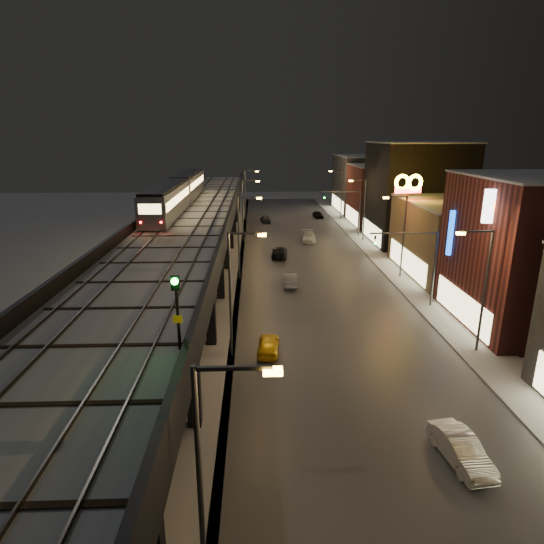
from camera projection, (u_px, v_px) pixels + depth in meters
name	position (u px, v px, depth m)	size (l,w,h in m)	color
ground	(234.00, 494.00, 19.93)	(220.00, 220.00, 0.00)	silver
road_surface	(310.00, 268.00, 53.67)	(17.00, 120.00, 0.06)	#46474D
sidewalk_right	(394.00, 267.00, 54.02)	(4.00, 120.00, 0.14)	#9FA1A8
under_viaduct_pavement	(195.00, 269.00, 53.18)	(11.00, 120.00, 0.06)	#9FA1A8
elevated_viaduct	(189.00, 227.00, 48.54)	(9.00, 100.00, 6.30)	black
viaduct_trackbed	(189.00, 220.00, 48.44)	(8.40, 100.00, 0.32)	#B2B7C1
viaduct_parapet_streetside	(230.00, 215.00, 48.49)	(0.30, 100.00, 1.10)	black
viaduct_parapet_far	(148.00, 216.00, 48.18)	(0.30, 100.00, 1.10)	black
building_b	(542.00, 253.00, 36.25)	(12.20, 12.20, 12.16)	maroon
building_c	(462.00, 239.00, 50.22)	(12.20, 15.20, 8.16)	brown
building_d	(416.00, 193.00, 64.65)	(12.20, 13.20, 14.16)	black
building_e	(387.00, 195.00, 78.62)	(12.20, 12.20, 10.16)	maroon
building_f	(368.00, 184.00, 91.87)	(12.20, 16.20, 11.16)	#383838
streetlight_left_0	(209.00, 478.00, 13.62)	(2.57, 0.28, 9.00)	#38383A
streetlight_left_1	(234.00, 286.00, 30.83)	(2.57, 0.28, 9.00)	#38383A
streetlight_right_1	(482.00, 283.00, 31.45)	(2.56, 0.28, 9.00)	#38383A
streetlight_left_2	(241.00, 232.00, 48.05)	(2.57, 0.28, 9.00)	#38383A
streetlight_right_2	(401.00, 231.00, 48.67)	(2.56, 0.28, 9.00)	#38383A
streetlight_left_3	(245.00, 206.00, 65.26)	(2.57, 0.28, 9.00)	#38383A
streetlight_right_3	(363.00, 206.00, 65.88)	(2.56, 0.28, 9.00)	#38383A
streetlight_left_4	(247.00, 191.00, 82.48)	(2.57, 0.28, 9.00)	#38383A
streetlight_right_4	(340.00, 191.00, 83.10)	(2.56, 0.28, 9.00)	#38383A
traffic_light_rig_a	(422.00, 260.00, 40.24)	(6.10, 0.34, 7.00)	#38383A
traffic_light_rig_b	(352.00, 208.00, 68.93)	(6.10, 0.34, 7.00)	#38383A
subway_train	(179.00, 191.00, 57.16)	(2.78, 33.26, 3.31)	gray
rail_signal	(176.00, 298.00, 17.98)	(0.37, 0.44, 3.21)	black
car_taxi	(268.00, 345.00, 32.58)	(1.47, 3.66, 1.25)	yellow
car_near_white	(290.00, 280.00, 47.10)	(1.38, 3.96, 1.30)	#9499A8
car_mid_dark	(279.00, 252.00, 58.03)	(1.89, 4.64, 1.35)	black
car_far_white	(265.00, 219.00, 81.49)	(1.53, 3.79, 1.29)	#434649
car_onc_silver	(461.00, 450.00, 21.65)	(1.44, 4.12, 1.36)	silver
car_onc_white	(309.00, 237.00, 66.54)	(1.96, 4.81, 1.40)	white
car_onc_red	(318.00, 215.00, 85.42)	(1.48, 3.68, 1.25)	black
sign_mcdonalds	(408.00, 192.00, 50.22)	(3.26, 0.70, 10.96)	#38383A
sign_citgo	(498.00, 226.00, 32.53)	(2.41, 0.39, 11.43)	#38383A
sign_carwash	(457.00, 240.00, 39.27)	(1.73, 0.35, 8.97)	#38383A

